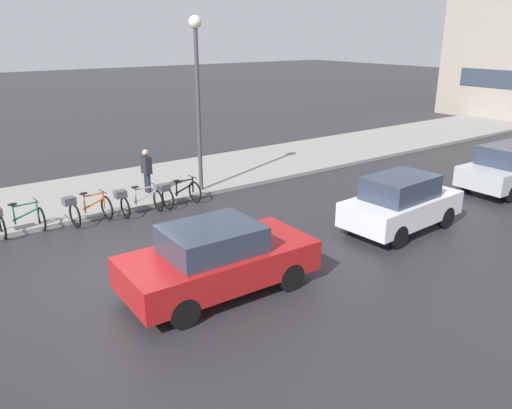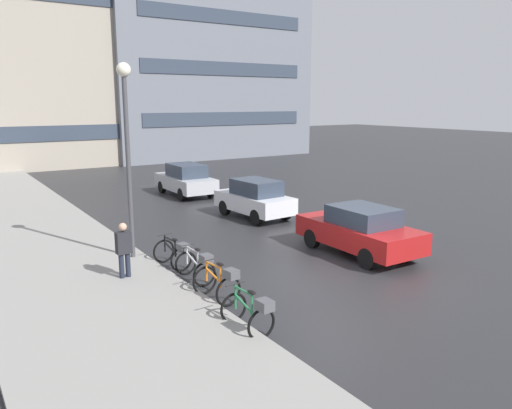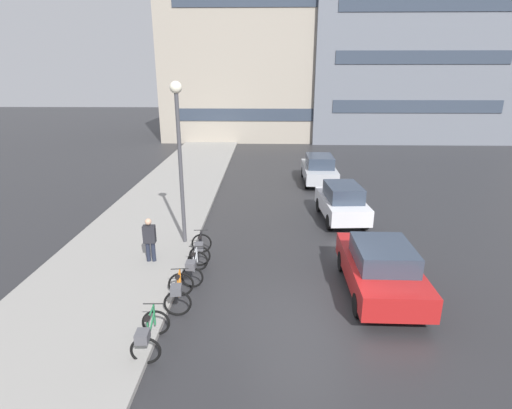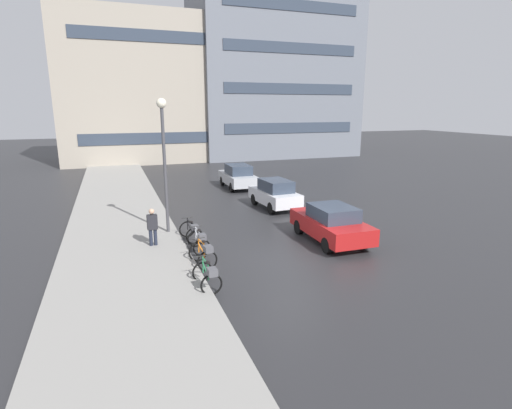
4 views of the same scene
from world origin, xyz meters
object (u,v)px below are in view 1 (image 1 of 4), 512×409
object	(u,v)px
car_silver	(510,168)
car_white	(401,203)
streetlamp	(197,79)
pedestrian	(147,170)
bicycle_second	(86,208)
car_red	(217,259)
bicycle_third	(137,201)
bicycle_nearest	(16,219)
bicycle_farthest	(178,193)

from	to	relation	value
car_silver	car_white	bearing A→B (deg)	-88.16
car_silver	streetlamp	size ratio (longest dim) A/B	0.71
pedestrian	streetlamp	world-z (taller)	streetlamp
bicycle_second	car_red	bearing A→B (deg)	9.92
bicycle_third	streetlamp	size ratio (longest dim) A/B	0.24
car_red	car_white	xyz separation A→B (m)	(-0.01, 6.18, 0.03)
streetlamp	car_silver	bearing A→B (deg)	56.10
car_red	bicycle_nearest	bearing A→B (deg)	-154.40
bicycle_farthest	streetlamp	size ratio (longest dim) A/B	0.24
bicycle_farthest	car_white	size ratio (longest dim) A/B	0.37
bicycle_second	streetlamp	world-z (taller)	streetlamp
bicycle_second	streetlamp	distance (m)	5.57
bicycle_farthest	car_white	world-z (taller)	car_white
bicycle_second	car_red	world-z (taller)	car_red
bicycle_farthest	car_white	bearing A→B (deg)	37.09
car_red	streetlamp	size ratio (longest dim) A/B	0.72
bicycle_second	streetlamp	xyz separation A→B (m)	(-0.67, 4.29, 3.49)
bicycle_second	car_white	distance (m)	9.21
bicycle_third	pedestrian	bearing A→B (deg)	146.22
pedestrian	streetlamp	distance (m)	3.58
bicycle_nearest	car_silver	world-z (taller)	car_silver
streetlamp	pedestrian	bearing A→B (deg)	-116.17
bicycle_farthest	car_red	bearing A→B (deg)	-19.09
bicycle_farthest	streetlamp	distance (m)	3.85
bicycle_nearest	pedestrian	distance (m)	4.69
bicycle_third	pedestrian	world-z (taller)	pedestrian
pedestrian	bicycle_nearest	bearing A→B (deg)	-75.07
car_red	pedestrian	world-z (taller)	pedestrian
bicycle_farthest	streetlamp	bearing A→B (deg)	120.99
bicycle_nearest	car_silver	bearing A→B (deg)	69.30
bicycle_nearest	bicycle_second	distance (m)	1.91
bicycle_farthest	car_red	distance (m)	5.95
bicycle_second	bicycle_farthest	xyz separation A→B (m)	(0.13, 2.95, -0.03)
bicycle_second	car_white	xyz separation A→B (m)	(5.74, 7.19, 0.32)
bicycle_farthest	pedestrian	world-z (taller)	pedestrian
bicycle_farthest	streetlamp	world-z (taller)	streetlamp
bicycle_third	bicycle_farthest	distance (m)	1.44
streetlamp	car_white	bearing A→B (deg)	24.31
bicycle_farthest	pedestrian	xyz separation A→B (m)	(-1.63, -0.33, 0.46)
bicycle_nearest	bicycle_farthest	xyz separation A→B (m)	(0.42, 4.84, -0.01)
bicycle_nearest	car_white	size ratio (longest dim) A/B	0.36
car_silver	pedestrian	xyz separation A→B (m)	(-7.03, -10.91, 0.11)
bicycle_second	car_white	world-z (taller)	car_white
bicycle_second	bicycle_farthest	bearing A→B (deg)	87.44
car_silver	pedestrian	size ratio (longest dim) A/B	2.54
bicycle_third	streetlamp	bearing A→B (deg)	106.75
streetlamp	bicycle_nearest	bearing A→B (deg)	-86.45
bicycle_second	car_red	distance (m)	5.85
bicycle_third	bicycle_nearest	bearing A→B (deg)	-97.57
car_white	bicycle_second	bearing A→B (deg)	-128.60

